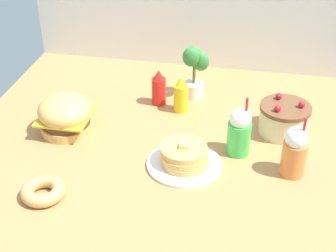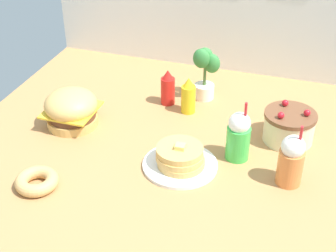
{
  "view_description": "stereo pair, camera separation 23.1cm",
  "coord_description": "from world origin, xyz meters",
  "px_view_note": "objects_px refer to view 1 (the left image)",
  "views": [
    {
      "loc": [
        0.4,
        -1.8,
        1.36
      ],
      "look_at": [
        0.02,
        0.11,
        0.11
      ],
      "focal_mm": 53.89,
      "sensor_mm": 36.0,
      "label": 1
    },
    {
      "loc": [
        0.63,
        -1.74,
        1.36
      ],
      "look_at": [
        0.02,
        0.11,
        0.11
      ],
      "focal_mm": 53.89,
      "sensor_mm": 36.0,
      "label": 2
    }
  ],
  "objects_px": {
    "ketchup_bottle": "(159,88)",
    "donut_pink_glaze": "(43,191)",
    "pancake_stack": "(184,158)",
    "layer_cake": "(284,119)",
    "mustard_bottle": "(181,95)",
    "cream_soda_cup": "(239,131)",
    "orange_float_cup": "(295,152)",
    "burger": "(65,115)",
    "potted_plant": "(195,69)"
  },
  "relations": [
    {
      "from": "layer_cake",
      "to": "donut_pink_glaze",
      "type": "bearing_deg",
      "value": -144.62
    },
    {
      "from": "layer_cake",
      "to": "donut_pink_glaze",
      "type": "xyz_separation_m",
      "value": [
        -0.96,
        -0.68,
        -0.05
      ]
    },
    {
      "from": "layer_cake",
      "to": "orange_float_cup",
      "type": "xyz_separation_m",
      "value": [
        0.04,
        -0.33,
        0.04
      ]
    },
    {
      "from": "potted_plant",
      "to": "burger",
      "type": "bearing_deg",
      "value": -140.01
    },
    {
      "from": "burger",
      "to": "donut_pink_glaze",
      "type": "height_order",
      "value": "burger"
    },
    {
      "from": "pancake_stack",
      "to": "layer_cake",
      "type": "xyz_separation_m",
      "value": [
        0.43,
        0.36,
        0.03
      ]
    },
    {
      "from": "layer_cake",
      "to": "cream_soda_cup",
      "type": "xyz_separation_m",
      "value": [
        -0.2,
        -0.22,
        0.04
      ]
    },
    {
      "from": "layer_cake",
      "to": "donut_pink_glaze",
      "type": "relative_size",
      "value": 1.34
    },
    {
      "from": "mustard_bottle",
      "to": "pancake_stack",
      "type": "bearing_deg",
      "value": -78.16
    },
    {
      "from": "pancake_stack",
      "to": "orange_float_cup",
      "type": "bearing_deg",
      "value": 4.33
    },
    {
      "from": "mustard_bottle",
      "to": "orange_float_cup",
      "type": "xyz_separation_m",
      "value": [
        0.57,
        -0.43,
        0.02
      ]
    },
    {
      "from": "layer_cake",
      "to": "cream_soda_cup",
      "type": "relative_size",
      "value": 0.83
    },
    {
      "from": "burger",
      "to": "donut_pink_glaze",
      "type": "relative_size",
      "value": 1.43
    },
    {
      "from": "cream_soda_cup",
      "to": "donut_pink_glaze",
      "type": "distance_m",
      "value": 0.89
    },
    {
      "from": "burger",
      "to": "mustard_bottle",
      "type": "bearing_deg",
      "value": 29.92
    },
    {
      "from": "ketchup_bottle",
      "to": "burger",
      "type": "bearing_deg",
      "value": -138.1
    },
    {
      "from": "cream_soda_cup",
      "to": "potted_plant",
      "type": "distance_m",
      "value": 0.57
    },
    {
      "from": "cream_soda_cup",
      "to": "orange_float_cup",
      "type": "bearing_deg",
      "value": -24.38
    },
    {
      "from": "burger",
      "to": "pancake_stack",
      "type": "height_order",
      "value": "burger"
    },
    {
      "from": "burger",
      "to": "cream_soda_cup",
      "type": "xyz_separation_m",
      "value": [
        0.84,
        -0.02,
        0.03
      ]
    },
    {
      "from": "pancake_stack",
      "to": "layer_cake",
      "type": "distance_m",
      "value": 0.56
    },
    {
      "from": "ketchup_bottle",
      "to": "donut_pink_glaze",
      "type": "bearing_deg",
      "value": -110.04
    },
    {
      "from": "donut_pink_glaze",
      "to": "layer_cake",
      "type": "bearing_deg",
      "value": 35.38
    },
    {
      "from": "ketchup_bottle",
      "to": "mustard_bottle",
      "type": "height_order",
      "value": "same"
    },
    {
      "from": "burger",
      "to": "orange_float_cup",
      "type": "xyz_separation_m",
      "value": [
        1.08,
        -0.13,
        0.03
      ]
    },
    {
      "from": "orange_float_cup",
      "to": "burger",
      "type": "bearing_deg",
      "value": 173.02
    },
    {
      "from": "cream_soda_cup",
      "to": "mustard_bottle",
      "type": "bearing_deg",
      "value": 135.31
    },
    {
      "from": "ketchup_bottle",
      "to": "cream_soda_cup",
      "type": "height_order",
      "value": "cream_soda_cup"
    },
    {
      "from": "burger",
      "to": "potted_plant",
      "type": "height_order",
      "value": "potted_plant"
    },
    {
      "from": "layer_cake",
      "to": "mustard_bottle",
      "type": "relative_size",
      "value": 1.25
    },
    {
      "from": "pancake_stack",
      "to": "cream_soda_cup",
      "type": "xyz_separation_m",
      "value": [
        0.23,
        0.15,
        0.07
      ]
    },
    {
      "from": "mustard_bottle",
      "to": "donut_pink_glaze",
      "type": "height_order",
      "value": "mustard_bottle"
    },
    {
      "from": "ketchup_bottle",
      "to": "mustard_bottle",
      "type": "relative_size",
      "value": 1.0
    },
    {
      "from": "pancake_stack",
      "to": "cream_soda_cup",
      "type": "bearing_deg",
      "value": 32.81
    },
    {
      "from": "burger",
      "to": "orange_float_cup",
      "type": "relative_size",
      "value": 0.88
    },
    {
      "from": "burger",
      "to": "orange_float_cup",
      "type": "height_order",
      "value": "orange_float_cup"
    },
    {
      "from": "mustard_bottle",
      "to": "potted_plant",
      "type": "distance_m",
      "value": 0.19
    },
    {
      "from": "layer_cake",
      "to": "potted_plant",
      "type": "bearing_deg",
      "value": 150.15
    },
    {
      "from": "pancake_stack",
      "to": "cream_soda_cup",
      "type": "height_order",
      "value": "cream_soda_cup"
    },
    {
      "from": "ketchup_bottle",
      "to": "donut_pink_glaze",
      "type": "distance_m",
      "value": 0.89
    },
    {
      "from": "burger",
      "to": "cream_soda_cup",
      "type": "bearing_deg",
      "value": -1.53
    },
    {
      "from": "pancake_stack",
      "to": "ketchup_bottle",
      "type": "distance_m",
      "value": 0.57
    },
    {
      "from": "ketchup_bottle",
      "to": "mustard_bottle",
      "type": "bearing_deg",
      "value": -21.86
    },
    {
      "from": "donut_pink_glaze",
      "to": "potted_plant",
      "type": "distance_m",
      "value": 1.08
    },
    {
      "from": "burger",
      "to": "layer_cake",
      "type": "height_order",
      "value": "burger"
    },
    {
      "from": "burger",
      "to": "layer_cake",
      "type": "xyz_separation_m",
      "value": [
        1.04,
        0.19,
        -0.01
      ]
    },
    {
      "from": "ketchup_bottle",
      "to": "potted_plant",
      "type": "height_order",
      "value": "potted_plant"
    },
    {
      "from": "layer_cake",
      "to": "orange_float_cup",
      "type": "relative_size",
      "value": 0.83
    },
    {
      "from": "pancake_stack",
      "to": "cream_soda_cup",
      "type": "distance_m",
      "value": 0.28
    },
    {
      "from": "pancake_stack",
      "to": "potted_plant",
      "type": "relative_size",
      "value": 1.11
    }
  ]
}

